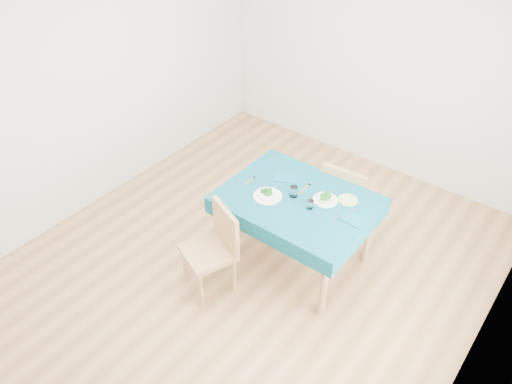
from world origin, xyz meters
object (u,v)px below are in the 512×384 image
Objects in this scene: table at (296,230)px; side_plate at (348,200)px; bowl_far at (325,197)px; bowl_near at (268,193)px; chair_near at (208,245)px; chair_far at (351,183)px.

side_plate reaches higher than table.
side_plate is at bearing 38.27° from bowl_far.
bowl_near is 1.15× the size of bowl_far.
chair_far is at bearing 90.78° from chair_near.
bowl_near is at bearing -146.51° from side_plate.
table is 0.87m from chair_near.
chair_far reaches higher than table.
chair_far is (0.56, 1.48, 0.06)m from chair_near.
chair_far reaches higher than bowl_near.
table is 1.16× the size of chair_far.
bowl_near is 1.45× the size of side_plate.
bowl_far is 1.26× the size of side_plate.
chair_far is 0.97m from bowl_near.
side_plate is (0.78, 1.01, 0.25)m from chair_near.
chair_far is at bearing 95.56° from bowl_far.
bowl_far is at bearing -141.73° from side_plate.
side_plate is at bearing 110.27° from chair_far.
chair_near is 1.11m from bowl_far.
side_plate is (0.16, 0.12, -0.03)m from bowl_far.
table is 5.95× the size of bowl_far.
chair_near is at bearing -127.64° from side_plate.
side_plate is (0.37, 0.25, 0.38)m from table.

